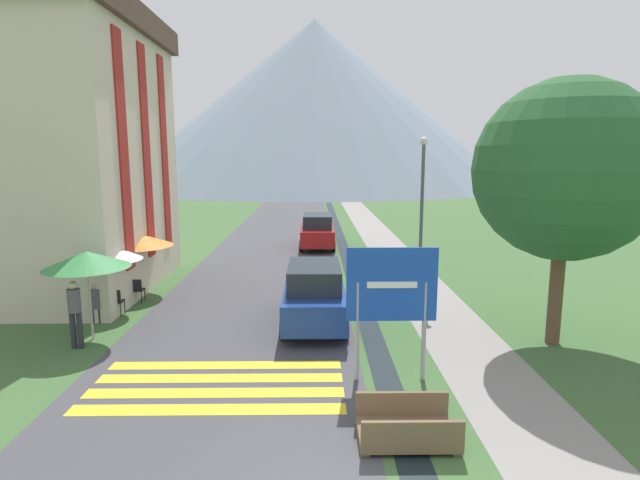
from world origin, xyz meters
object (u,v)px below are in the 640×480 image
(cafe_chair_far_left, at_px, (137,289))
(streetlamp, at_px, (422,203))
(cafe_chair_far_right, at_px, (127,289))
(cafe_umbrella_rear_orange, at_px, (137,240))
(person_standing_terrace, at_px, (75,309))
(cafe_umbrella_front_green, at_px, (87,260))
(cafe_umbrella_middle_white, at_px, (109,252))
(parked_car_far, at_px, (317,231))
(person_seated_near, at_px, (114,290))
(cafe_chair_middle, at_px, (116,300))
(footbridge, at_px, (407,428))
(road_sign, at_px, (392,295))
(person_seated_far, at_px, (96,300))
(parked_car_near, at_px, (314,294))
(tree_by_path, at_px, (566,170))
(hotel_building, at_px, (62,141))

(cafe_chair_far_left, height_order, streetlamp, streetlamp)
(cafe_chair_far_right, xyz_separation_m, cafe_umbrella_rear_orange, (-0.01, 1.33, 1.45))
(cafe_umbrella_rear_orange, height_order, person_standing_terrace, cafe_umbrella_rear_orange)
(cafe_chair_far_right, relative_size, cafe_umbrella_front_green, 0.35)
(streetlamp, bearing_deg, cafe_umbrella_middle_white, -169.16)
(parked_car_far, bearing_deg, person_seated_near, -120.36)
(person_standing_terrace, bearing_deg, cafe_chair_middle, 90.56)
(cafe_chair_far_left, bearing_deg, footbridge, -67.66)
(cafe_chair_far_left, distance_m, streetlamp, 10.19)
(cafe_umbrella_middle_white, bearing_deg, road_sign, -31.77)
(cafe_umbrella_front_green, bearing_deg, road_sign, -18.45)
(cafe_umbrella_middle_white, xyz_separation_m, person_seated_far, (-0.01, -1.10, -1.23))
(parked_car_near, relative_size, person_standing_terrace, 2.40)
(cafe_umbrella_middle_white, relative_size, streetlamp, 0.39)
(cafe_umbrella_rear_orange, height_order, tree_by_path, tree_by_path)
(cafe_umbrella_front_green, xyz_separation_m, streetlamp, (9.80, 4.43, 1.06))
(road_sign, bearing_deg, parked_car_far, 95.22)
(hotel_building, relative_size, cafe_chair_far_left, 11.81)
(footbridge, xyz_separation_m, cafe_chair_middle, (-7.75, 6.98, 0.29))
(road_sign, xyz_separation_m, cafe_chair_far_right, (-7.96, 5.87, -1.44))
(cafe_umbrella_front_green, relative_size, cafe_umbrella_middle_white, 1.12)
(cafe_umbrella_rear_orange, relative_size, person_standing_terrace, 1.39)
(cafe_umbrella_rear_orange, relative_size, person_seated_near, 1.99)
(cafe_umbrella_front_green, relative_size, person_seated_near, 1.95)
(road_sign, height_order, cafe_umbrella_middle_white, road_sign)
(road_sign, bearing_deg, tree_by_path, 24.68)
(person_seated_near, bearing_deg, person_standing_terrace, -85.16)
(cafe_umbrella_rear_orange, bearing_deg, tree_by_path, -21.85)
(cafe_umbrella_rear_orange, bearing_deg, parked_car_near, -28.40)
(cafe_umbrella_front_green, xyz_separation_m, cafe_umbrella_rear_orange, (-0.30, 4.64, -0.24))
(cafe_umbrella_rear_orange, relative_size, streetlamp, 0.45)
(road_sign, distance_m, footbridge, 2.96)
(parked_car_far, relative_size, person_seated_near, 3.49)
(streetlamp, height_order, tree_by_path, tree_by_path)
(person_seated_far, bearing_deg, person_standing_terrace, -80.35)
(cafe_umbrella_front_green, height_order, person_seated_near, cafe_umbrella_front_green)
(road_sign, distance_m, cafe_chair_far_right, 10.00)
(cafe_chair_middle, relative_size, tree_by_path, 0.12)
(cafe_chair_far_right, distance_m, person_seated_near, 0.83)
(parked_car_far, xyz_separation_m, cafe_umbrella_middle_white, (-6.64, -11.26, 1.02))
(cafe_chair_middle, height_order, cafe_umbrella_front_green, cafe_umbrella_front_green)
(person_seated_far, bearing_deg, footbridge, -38.18)
(parked_car_near, distance_m, person_seated_near, 6.52)
(cafe_chair_far_right, bearing_deg, hotel_building, 165.71)
(parked_car_far, height_order, person_seated_near, parked_car_far)
(footbridge, xyz_separation_m, person_seated_far, (-8.06, 6.34, 0.47))
(person_seated_far, relative_size, person_seated_near, 1.01)
(person_standing_terrace, bearing_deg, streetlamp, 27.04)
(cafe_umbrella_middle_white, distance_m, person_seated_far, 1.65)
(footbridge, distance_m, tree_by_path, 7.86)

